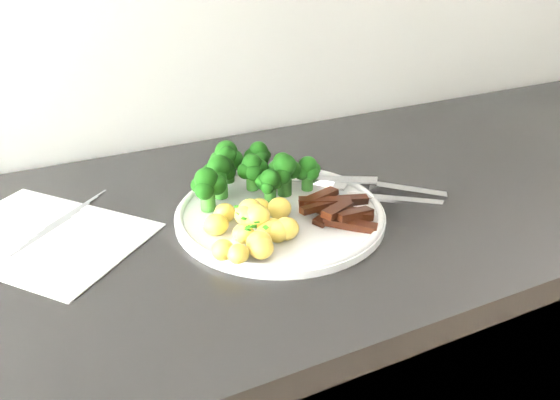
{
  "coord_description": "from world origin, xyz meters",
  "views": [
    {
      "loc": [
        -0.16,
        1.01,
        1.34
      ],
      "look_at": [
        0.13,
        1.64,
        0.97
      ],
      "focal_mm": 34.87,
      "sensor_mm": 36.0,
      "label": 1
    }
  ],
  "objects_px": {
    "recipe_paper": "(42,237)",
    "knife": "(386,188)",
    "plate": "(280,213)",
    "beef_strips": "(338,210)",
    "broccoli": "(249,169)",
    "fork": "(374,195)",
    "potatoes": "(257,226)"
  },
  "relations": [
    {
      "from": "recipe_paper",
      "to": "knife",
      "type": "distance_m",
      "value": 0.52
    },
    {
      "from": "plate",
      "to": "beef_strips",
      "type": "xyz_separation_m",
      "value": [
        0.07,
        -0.05,
        0.01
      ]
    },
    {
      "from": "plate",
      "to": "broccoli",
      "type": "distance_m",
      "value": 0.09
    },
    {
      "from": "fork",
      "to": "knife",
      "type": "bearing_deg",
      "value": 32.27
    },
    {
      "from": "broccoli",
      "to": "knife",
      "type": "relative_size",
      "value": 0.96
    },
    {
      "from": "beef_strips",
      "to": "knife",
      "type": "distance_m",
      "value": 0.13
    },
    {
      "from": "broccoli",
      "to": "beef_strips",
      "type": "relative_size",
      "value": 1.71
    },
    {
      "from": "plate",
      "to": "beef_strips",
      "type": "relative_size",
      "value": 2.56
    },
    {
      "from": "plate",
      "to": "fork",
      "type": "height_order",
      "value": "fork"
    },
    {
      "from": "beef_strips",
      "to": "plate",
      "type": "bearing_deg",
      "value": 143.55
    },
    {
      "from": "recipe_paper",
      "to": "fork",
      "type": "height_order",
      "value": "fork"
    },
    {
      "from": "plate",
      "to": "beef_strips",
      "type": "bearing_deg",
      "value": -36.45
    },
    {
      "from": "beef_strips",
      "to": "broccoli",
      "type": "bearing_deg",
      "value": 124.14
    },
    {
      "from": "plate",
      "to": "knife",
      "type": "relative_size",
      "value": 1.43
    },
    {
      "from": "beef_strips",
      "to": "knife",
      "type": "xyz_separation_m",
      "value": [
        0.12,
        0.05,
        -0.01
      ]
    },
    {
      "from": "recipe_paper",
      "to": "beef_strips",
      "type": "height_order",
      "value": "beef_strips"
    },
    {
      "from": "broccoli",
      "to": "potatoes",
      "type": "xyz_separation_m",
      "value": [
        -0.04,
        -0.13,
        -0.02
      ]
    },
    {
      "from": "potatoes",
      "to": "beef_strips",
      "type": "bearing_deg",
      "value": 0.18
    },
    {
      "from": "broccoli",
      "to": "fork",
      "type": "distance_m",
      "value": 0.2
    },
    {
      "from": "recipe_paper",
      "to": "broccoli",
      "type": "xyz_separation_m",
      "value": [
        0.31,
        -0.02,
        0.05
      ]
    },
    {
      "from": "recipe_paper",
      "to": "beef_strips",
      "type": "bearing_deg",
      "value": -19.99
    },
    {
      "from": "broccoli",
      "to": "knife",
      "type": "height_order",
      "value": "broccoli"
    },
    {
      "from": "broccoli",
      "to": "knife",
      "type": "distance_m",
      "value": 0.22
    },
    {
      "from": "potatoes",
      "to": "knife",
      "type": "height_order",
      "value": "potatoes"
    },
    {
      "from": "plate",
      "to": "beef_strips",
      "type": "height_order",
      "value": "beef_strips"
    },
    {
      "from": "plate",
      "to": "fork",
      "type": "relative_size",
      "value": 1.78
    },
    {
      "from": "broccoli",
      "to": "recipe_paper",
      "type": "bearing_deg",
      "value": 176.84
    },
    {
      "from": "broccoli",
      "to": "fork",
      "type": "height_order",
      "value": "broccoli"
    },
    {
      "from": "plate",
      "to": "beef_strips",
      "type": "distance_m",
      "value": 0.09
    },
    {
      "from": "recipe_paper",
      "to": "knife",
      "type": "relative_size",
      "value": 1.57
    },
    {
      "from": "recipe_paper",
      "to": "knife",
      "type": "bearing_deg",
      "value": -10.3
    },
    {
      "from": "recipe_paper",
      "to": "plate",
      "type": "bearing_deg",
      "value": -15.89
    }
  ]
}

